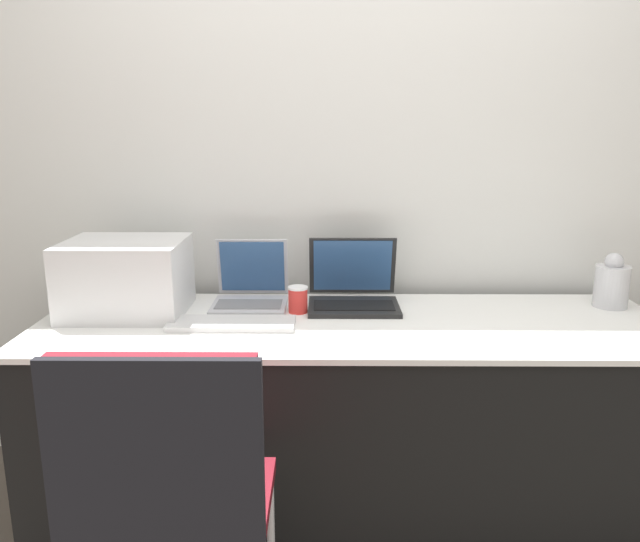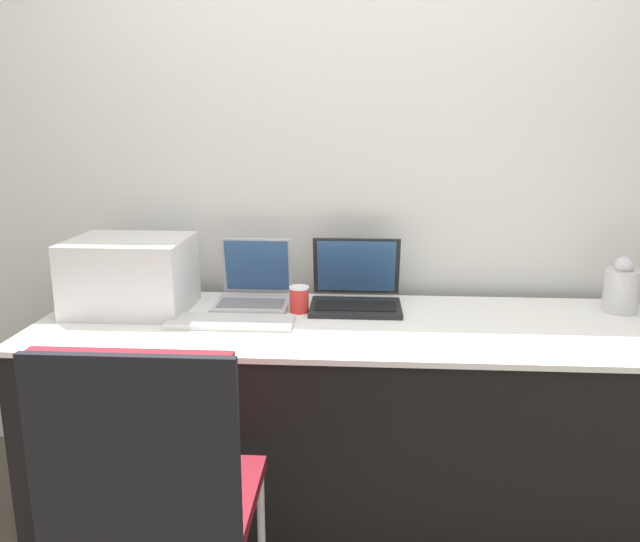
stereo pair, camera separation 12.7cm
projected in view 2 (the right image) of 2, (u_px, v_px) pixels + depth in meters
name	position (u px, v px, depth m)	size (l,w,h in m)	color
wall_back	(355.00, 160.00, 2.57)	(8.00, 0.05, 2.60)	silver
table	(351.00, 417.00, 2.34)	(2.28, 0.74, 0.75)	black
printer	(130.00, 272.00, 2.37)	(0.44, 0.37, 0.28)	silver
laptop_left	(254.00, 290.00, 2.47)	(0.29, 0.29, 0.25)	#B7B7BC
laptop_right	(356.00, 292.00, 2.44)	(0.35, 0.31, 0.26)	black
external_keyboard	(231.00, 322.00, 2.22)	(0.45, 0.15, 0.02)	silver
coffee_cup	(299.00, 299.00, 2.36)	(0.08, 0.08, 0.10)	red
metal_pitcher	(622.00, 288.00, 2.36)	(0.13, 0.13, 0.21)	silver
chair	(151.00, 481.00, 1.53)	(0.49, 0.46, 0.96)	maroon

